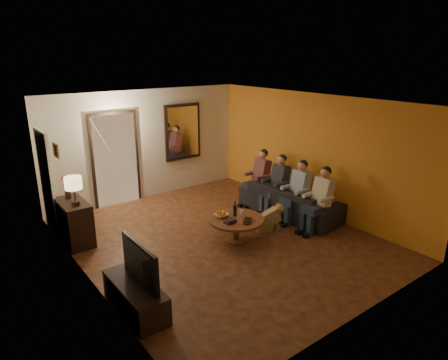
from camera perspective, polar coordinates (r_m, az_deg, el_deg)
floor at (r=7.73m, az=-0.45°, el=-8.39°), size 5.00×6.00×0.01m
ceiling at (r=6.98m, az=-0.50°, el=11.13°), size 5.00×6.00×0.01m
back_wall at (r=9.75m, az=-11.05°, el=4.96°), size 5.00×0.02×2.60m
front_wall at (r=5.30m, az=19.34°, el=-6.77°), size 5.00×0.02×2.60m
left_wall at (r=6.18m, az=-19.48°, el=-3.25°), size 0.02×6.00×2.60m
right_wall at (r=8.91m, az=12.60°, el=3.66°), size 0.02×6.00×2.60m
orange_accent at (r=8.90m, az=12.55°, el=3.65°), size 0.01×6.00×2.60m
kitchen_doorway at (r=9.48m, az=-15.24°, el=2.74°), size 1.00×0.06×2.10m
door_trim at (r=9.47m, az=-15.22°, el=2.73°), size 1.12×0.04×2.22m
fridge_glimpse at (r=9.61m, az=-13.81°, el=2.13°), size 0.45×0.03×1.70m
mirror_frame at (r=10.14m, az=-5.92°, el=6.84°), size 1.00×0.05×1.40m
mirror_glass at (r=10.11m, az=-5.83°, el=6.82°), size 0.86×0.02×1.26m
white_door at (r=8.40m, az=-23.94°, el=-0.32°), size 0.06×0.85×2.04m
framed_art at (r=7.24m, az=-22.93°, el=3.93°), size 0.03×0.28×0.24m
art_canvas at (r=7.25m, az=-22.81°, el=3.95°), size 0.01×0.22×0.18m
dresser at (r=7.94m, az=-20.56°, el=-5.66°), size 0.45×0.91×0.81m
table_lamp at (r=7.50m, az=-20.62°, el=-1.47°), size 0.30×0.30×0.54m
flower_vase at (r=7.92m, az=-21.52°, el=-0.96°), size 0.14×0.14×0.44m
tv_stand at (r=5.85m, az=-12.53°, el=-15.96°), size 0.45×1.23×0.41m
tv at (r=5.59m, az=-12.87°, el=-11.74°), size 1.00×0.13×0.58m
sofa at (r=8.82m, az=9.40°, el=-2.88°), size 2.36×1.12×0.66m
person_a at (r=8.10m, az=13.57°, el=-3.02°), size 0.60×0.40×1.20m
person_b at (r=8.47m, az=10.48°, el=-1.90°), size 0.60×0.40×1.20m
person_c at (r=8.86m, az=7.64°, el=-0.86°), size 0.60×0.40×1.20m
person_d at (r=9.27m, az=5.06°, el=0.08°), size 0.60×0.40×1.20m
dog at (r=8.01m, az=6.44°, el=-5.33°), size 0.61×0.42×0.56m
coffee_table at (r=7.58m, az=1.73°, el=-7.05°), size 1.26×1.26×0.45m
bowl at (r=7.54m, az=-0.37°, el=-5.07°), size 0.26×0.26×0.06m
oranges at (r=7.51m, az=-0.38°, el=-4.59°), size 0.20×0.20×0.08m
wine_bottle at (r=7.53m, az=1.58°, el=-4.08°), size 0.07×0.07×0.31m
wine_glass at (r=7.61m, az=2.57°, el=-4.70°), size 0.06×0.06×0.10m
book_stack at (r=7.28m, az=0.88°, el=-5.90°), size 0.20×0.15×0.07m
laptop at (r=7.35m, az=3.73°, el=-5.89°), size 0.38×0.38×0.03m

